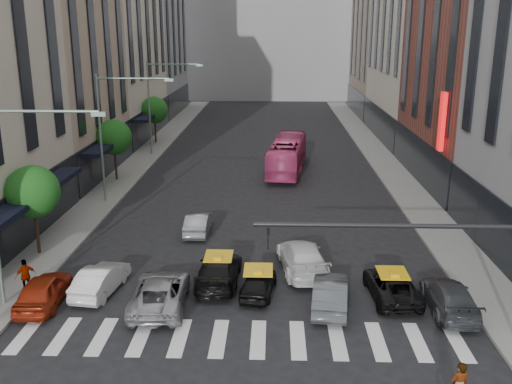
# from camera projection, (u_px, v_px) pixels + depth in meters

# --- Properties ---
(ground) EXTENTS (160.00, 160.00, 0.00)m
(ground) POSITION_uv_depth(u_px,v_px,m) (241.00, 359.00, 21.67)
(ground) COLOR black
(ground) RESTS_ON ground
(sidewalk_left) EXTENTS (3.00, 96.00, 0.15)m
(sidewalk_left) POSITION_uv_depth(u_px,v_px,m) (132.00, 169.00, 50.83)
(sidewalk_left) COLOR slate
(sidewalk_left) RESTS_ON ground
(sidewalk_right) EXTENTS (3.00, 96.00, 0.15)m
(sidewalk_right) POSITION_uv_depth(u_px,v_px,m) (391.00, 171.00, 50.10)
(sidewalk_right) COLOR slate
(sidewalk_right) RESTS_ON ground
(building_left_b) EXTENTS (8.00, 16.00, 24.00)m
(building_left_b) POSITION_uv_depth(u_px,v_px,m) (49.00, 30.00, 45.79)
(building_left_b) COLOR tan
(building_left_b) RESTS_ON ground
(building_left_d) EXTENTS (8.00, 18.00, 30.00)m
(building_left_d) POSITION_uv_depth(u_px,v_px,m) (147.00, 7.00, 80.50)
(building_left_d) COLOR gray
(building_left_d) RESTS_ON ground
(building_right_b) EXTENTS (8.00, 18.00, 26.00)m
(building_right_b) POSITION_uv_depth(u_px,v_px,m) (483.00, 16.00, 43.47)
(building_right_b) COLOR brown
(building_right_b) RESTS_ON ground
(building_right_d) EXTENTS (8.00, 18.00, 28.00)m
(building_right_d) POSITION_uv_depth(u_px,v_px,m) (389.00, 14.00, 79.69)
(building_right_d) COLOR tan
(building_right_d) RESTS_ON ground
(tree_near) EXTENTS (2.88, 2.88, 4.95)m
(tree_near) POSITION_uv_depth(u_px,v_px,m) (33.00, 192.00, 30.64)
(tree_near) COLOR black
(tree_near) RESTS_ON sidewalk_left
(tree_mid) EXTENTS (2.88, 2.88, 4.95)m
(tree_mid) POSITION_uv_depth(u_px,v_px,m) (114.00, 137.00, 46.01)
(tree_mid) COLOR black
(tree_mid) RESTS_ON sidewalk_left
(tree_far) EXTENTS (2.88, 2.88, 4.95)m
(tree_far) POSITION_uv_depth(u_px,v_px,m) (154.00, 110.00, 61.37)
(tree_far) COLOR black
(tree_far) RESTS_ON sidewalk_left
(streetlamp_near) EXTENTS (5.38, 0.25, 9.00)m
(streetlamp_near) POSITION_uv_depth(u_px,v_px,m) (10.00, 180.00, 24.20)
(streetlamp_near) COLOR gray
(streetlamp_near) RESTS_ON sidewalk_left
(streetlamp_mid) EXTENTS (5.38, 0.25, 9.00)m
(streetlamp_mid) POSITION_uv_depth(u_px,v_px,m) (113.00, 121.00, 39.56)
(streetlamp_mid) COLOR gray
(streetlamp_mid) RESTS_ON sidewalk_left
(streetlamp_far) EXTENTS (5.38, 0.25, 9.00)m
(streetlamp_far) POSITION_uv_depth(u_px,v_px,m) (159.00, 95.00, 54.93)
(streetlamp_far) COLOR gray
(streetlamp_far) RESTS_ON sidewalk_left
(traffic_signal) EXTENTS (10.10, 0.20, 6.00)m
(traffic_signal) POSITION_uv_depth(u_px,v_px,m) (466.00, 264.00, 19.22)
(traffic_signal) COLOR black
(traffic_signal) RESTS_ON ground
(liberty_sign) EXTENTS (0.30, 0.70, 4.00)m
(liberty_sign) POSITION_uv_depth(u_px,v_px,m) (442.00, 122.00, 38.82)
(liberty_sign) COLOR red
(liberty_sign) RESTS_ON ground
(car_red) EXTENTS (1.89, 4.28, 1.43)m
(car_red) POSITION_uv_depth(u_px,v_px,m) (44.00, 290.00, 25.77)
(car_red) COLOR maroon
(car_red) RESTS_ON ground
(car_white_front) EXTENTS (1.97, 4.23, 1.34)m
(car_white_front) POSITION_uv_depth(u_px,v_px,m) (101.00, 279.00, 27.00)
(car_white_front) COLOR silver
(car_white_front) RESTS_ON ground
(car_silver) EXTENTS (2.60, 5.20, 1.41)m
(car_silver) POSITION_uv_depth(u_px,v_px,m) (160.00, 292.00, 25.62)
(car_silver) COLOR #98989D
(car_silver) RESTS_ON ground
(taxi_left) EXTENTS (2.10, 4.95, 1.43)m
(taxi_left) POSITION_uv_depth(u_px,v_px,m) (219.00, 270.00, 27.94)
(taxi_left) COLOR black
(taxi_left) RESTS_ON ground
(taxi_center) EXTENTS (1.89, 3.74, 1.22)m
(taxi_center) POSITION_uv_depth(u_px,v_px,m) (258.00, 282.00, 26.83)
(taxi_center) COLOR black
(taxi_center) RESTS_ON ground
(car_grey_mid) EXTENTS (1.97, 4.42, 1.41)m
(car_grey_mid) POSITION_uv_depth(u_px,v_px,m) (330.00, 293.00, 25.54)
(car_grey_mid) COLOR #404448
(car_grey_mid) RESTS_ON ground
(taxi_right) EXTENTS (2.31, 4.56, 1.23)m
(taxi_right) POSITION_uv_depth(u_px,v_px,m) (392.00, 286.00, 26.47)
(taxi_right) COLOR black
(taxi_right) RESTS_ON ground
(car_grey_curb) EXTENTS (1.98, 4.67, 1.34)m
(car_grey_curb) POSITION_uv_depth(u_px,v_px,m) (449.00, 297.00, 25.21)
(car_grey_curb) COLOR #373A3E
(car_grey_curb) RESTS_ON ground
(car_row2_left) EXTENTS (1.41, 3.96, 1.30)m
(car_row2_left) POSITION_uv_depth(u_px,v_px,m) (198.00, 223.00, 34.89)
(car_row2_left) COLOR gray
(car_row2_left) RESTS_ON ground
(car_row2_right) EXTENTS (2.83, 5.52, 1.53)m
(car_row2_right) POSITION_uv_depth(u_px,v_px,m) (302.00, 257.00, 29.36)
(car_row2_right) COLOR white
(car_row2_right) RESTS_ON ground
(bus) EXTENTS (3.78, 10.93, 2.98)m
(bus) POSITION_uv_depth(u_px,v_px,m) (287.00, 155.00, 49.65)
(bus) COLOR #C33970
(bus) RESTS_ON ground
(rider) EXTENTS (0.74, 0.59, 1.76)m
(rider) POSITION_uv_depth(u_px,v_px,m) (461.00, 367.00, 17.93)
(rider) COLOR gray
(rider) RESTS_ON motorcycle
(pedestrian_far) EXTENTS (0.99, 0.95, 1.65)m
(pedestrian_far) POSITION_uv_depth(u_px,v_px,m) (26.00, 276.00, 26.65)
(pedestrian_far) COLOR gray
(pedestrian_far) RESTS_ON sidewalk_left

